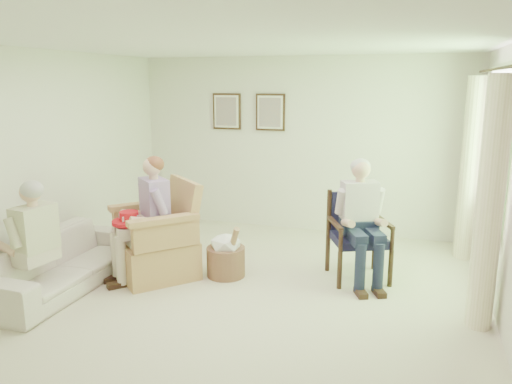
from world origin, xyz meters
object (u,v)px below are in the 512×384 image
Objects in this scene: red_hat at (129,219)px; hatbox at (226,255)px; person_sofa at (30,237)px; wood_armchair at (360,232)px; wicker_armchair at (157,245)px; sofa at (62,262)px; person_wicker at (149,210)px; person_dark at (359,213)px.

hatbox is at bearing 26.57° from red_hat.
person_sofa is at bearing -140.92° from hatbox.
wicker_armchair is at bearing 172.85° from wood_armchair.
wicker_armchair is 0.82m from hatbox.
wicker_armchair is 0.56× the size of sofa.
person_wicker is (0.81, 0.51, 0.53)m from sofa.
person_wicker is at bearing -48.01° from wicker_armchair.
person_sofa is 1.91× the size of hatbox.
wicker_armchair is at bearing 152.30° from person_sofa.
person_wicker is 1.11× the size of person_sofa.
sofa is 1.47× the size of person_dark.
wood_armchair is at bearing 66.01° from person_dark.
sofa is 0.86m from red_hat.
wood_armchair is 2.42m from person_wicker.
sofa is (-3.07, -1.35, -0.24)m from wood_armchair.
wood_armchair is 3.55m from person_sofa.
person_dark is at bearing 55.02° from wicker_armchair.
sofa is at bearing 177.13° from person_dark.
person_dark is 3.60× the size of red_hat.
wicker_armchair is at bearing -50.65° from sofa.
person_dark is 3.47m from person_sofa.
hatbox is at bearing 174.28° from wood_armchair.
person_dark is at bearing 58.51° from person_wicker.
wood_armchair is at bearing 62.18° from person_wicker.
wicker_armchair reaches higher than wood_armchair.
person_wicker is 2.36m from person_dark.
person_wicker reaches higher than sofa.
wood_armchair is 1.48× the size of hatbox.
sofa is 1.09m from person_wicker.
wood_armchair is 3.36m from sofa.
red_hat is at bearing -100.04° from person_wicker.
person_sofa is 3.30× the size of red_hat.
person_sofa is 1.03m from red_hat.
person_wicker is at bearing 172.53° from person_dark.
red_hat is (-2.43, -0.97, 0.20)m from wood_armchair.
wicker_armchair is 0.49m from person_wicker.
sofa is at bearing -149.09° from red_hat.
person_wicker is 3.66× the size of red_hat.
person_wicker reaches higher than hatbox.
person_sofa is at bearing -127.87° from red_hat.
wood_armchair is at bearing 128.80° from person_sofa.
person_sofa is (-0.00, -0.44, 0.42)m from sofa.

